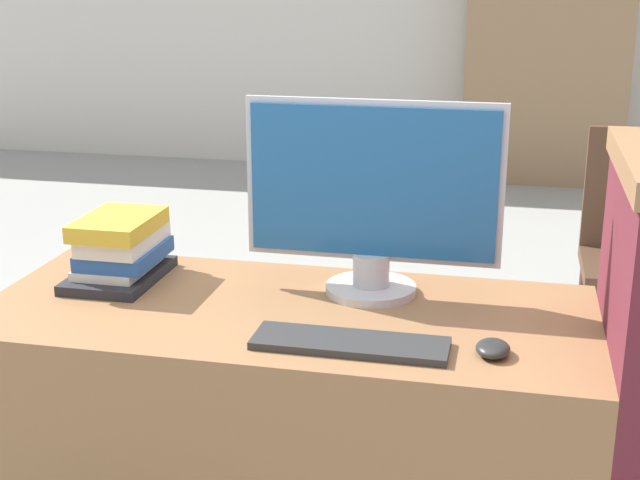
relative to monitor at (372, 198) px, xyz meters
The scene contains 7 objects.
desk 0.65m from the monitor, 139.82° to the right, with size 1.36×0.60×0.77m.
carrel_divider 0.70m from the monitor, 17.12° to the right, with size 0.07×0.55×1.17m.
monitor is the anchor object (origin of this frame).
keyboard 0.38m from the monitor, 88.04° to the right, with size 0.39×0.12×0.02m.
mouse 0.46m from the monitor, 45.30° to the right, with size 0.07×0.09×0.03m.
book_stack 0.62m from the monitor, behind, with size 0.19×0.28×0.16m.
bookshelf_far 4.63m from the monitor, 84.00° to the left, with size 1.12×0.32×1.74m.
Camera 1 is at (0.47, -1.48, 1.50)m, focal length 50.00 mm.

